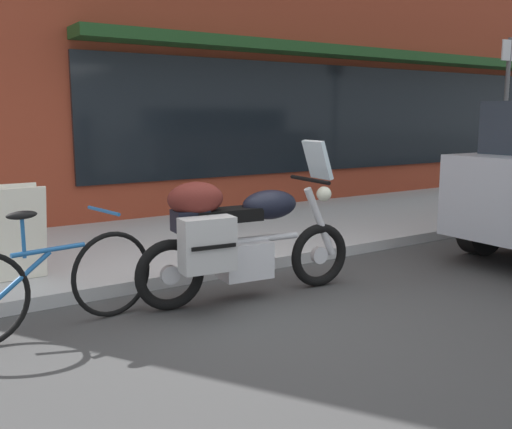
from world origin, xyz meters
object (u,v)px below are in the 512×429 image
parked_bicycle (50,283)px  sandwich_board_sign (12,233)px  touring_motorcycle (237,234)px  parking_sign_pole (506,109)px

parked_bicycle → sandwich_board_sign: 1.20m
parked_bicycle → touring_motorcycle: bearing=-5.0°
parked_bicycle → parking_sign_pole: bearing=10.6°
touring_motorcycle → parked_bicycle: bearing=175.0°
parking_sign_pole → touring_motorcycle: bearing=-165.6°
touring_motorcycle → sandwich_board_sign: 2.06m
touring_motorcycle → parking_sign_pole: size_ratio=0.77×
touring_motorcycle → parked_bicycle: size_ratio=1.24×
sandwich_board_sign → parked_bicycle: bearing=-88.5°
parked_bicycle → sandwich_board_sign: bearing=91.5°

